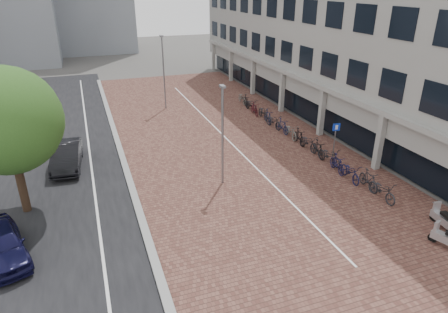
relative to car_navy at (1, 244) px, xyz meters
The scene contains 15 objects.
ground 10.96m from the car_navy, 12.08° to the right, with size 140.00×140.00×0.00m, color #474442.
plaza_brick 16.00m from the car_navy, 37.40° to the left, with size 14.50×42.00×0.04m, color brown.
street_asphalt 9.88m from the car_navy, 80.07° to the left, with size 8.00×50.00×0.03m, color black.
curb 11.23m from the car_navy, 60.03° to the left, with size 0.35×42.00×0.14m, color gray.
lane_line 10.41m from the car_navy, 69.15° to the left, with size 0.12×44.00×0.00m, color white.
parking_line 16.16m from the car_navy, 36.97° to the left, with size 0.10×30.00×0.00m, color white.
office_building 28.43m from the car_navy, 30.08° to the left, with size 8.40×40.00×15.00m.
car_navy is the anchor object (origin of this frame).
car_dark 8.57m from the car_navy, 73.68° to the left, with size 1.55×4.45×1.47m, color black.
scooter_back 18.70m from the car_navy, 13.33° to the right, with size 0.48×1.54×1.06m, color #B1B0B6, non-canonical shape.
parking_sign 18.59m from the car_navy, 12.53° to the left, with size 0.47×0.12×2.25m.
lamp_near 11.03m from the car_navy, 16.61° to the left, with size 0.12×0.12×5.41m, color gray.
lamp_far 20.86m from the car_navy, 59.73° to the left, with size 0.12×0.12×6.12m, color slate.
street_tree 5.37m from the car_navy, 80.27° to the left, with size 4.80×4.80×6.98m.
bike_row 18.96m from the car_navy, 24.66° to the left, with size 1.23×20.40×1.05m.
Camera 1 is at (-6.79, -12.68, 10.15)m, focal length 31.56 mm.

